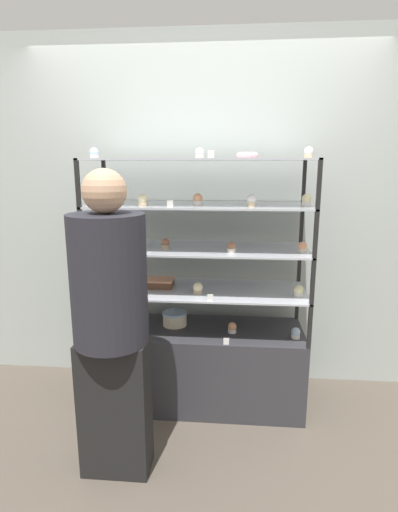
% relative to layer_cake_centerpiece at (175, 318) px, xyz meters
% --- Properties ---
extents(ground_plane, '(20.00, 20.00, 0.00)m').
position_rel_layer_cake_centerpiece_xyz_m(ground_plane, '(0.18, -0.05, -0.61)').
color(ground_plane, brown).
extents(back_wall, '(8.00, 0.05, 2.60)m').
position_rel_layer_cake_centerpiece_xyz_m(back_wall, '(0.18, 0.36, 0.69)').
color(back_wall, '#A8B2AD').
rests_on(back_wall, ground_plane).
extents(display_base, '(1.44, 0.53, 0.56)m').
position_rel_layer_cake_centerpiece_xyz_m(display_base, '(0.18, -0.05, -0.33)').
color(display_base, '#333338').
rests_on(display_base, ground_plane).
extents(display_riser_lower, '(1.44, 0.53, 0.29)m').
position_rel_layer_cake_centerpiece_xyz_m(display_riser_lower, '(0.18, -0.05, 0.22)').
color(display_riser_lower, black).
rests_on(display_riser_lower, display_base).
extents(display_riser_middle, '(1.44, 0.53, 0.29)m').
position_rel_layer_cake_centerpiece_xyz_m(display_riser_middle, '(0.18, -0.05, 0.51)').
color(display_riser_middle, black).
rests_on(display_riser_middle, display_riser_lower).
extents(display_riser_upper, '(1.44, 0.53, 0.29)m').
position_rel_layer_cake_centerpiece_xyz_m(display_riser_upper, '(0.18, -0.05, 0.80)').
color(display_riser_upper, black).
rests_on(display_riser_upper, display_riser_middle).
extents(display_riser_top, '(1.44, 0.53, 0.29)m').
position_rel_layer_cake_centerpiece_xyz_m(display_riser_top, '(0.18, -0.05, 1.09)').
color(display_riser_top, black).
rests_on(display_riser_top, display_riser_upper).
extents(layer_cake_centerpiece, '(0.17, 0.17, 0.10)m').
position_rel_layer_cake_centerpiece_xyz_m(layer_cake_centerpiece, '(0.00, 0.00, 0.00)').
color(layer_cake_centerpiece, beige).
rests_on(layer_cake_centerpiece, display_base).
extents(sheet_cake_frosted, '(0.20, 0.15, 0.06)m').
position_rel_layer_cake_centerpiece_xyz_m(sheet_cake_frosted, '(-0.10, -0.02, 0.27)').
color(sheet_cake_frosted, brown).
rests_on(sheet_cake_frosted, display_riser_lower).
extents(cupcake_0, '(0.06, 0.06, 0.07)m').
position_rel_layer_cake_centerpiece_xyz_m(cupcake_0, '(-0.47, -0.10, -0.01)').
color(cupcake_0, white).
rests_on(cupcake_0, display_base).
extents(cupcake_1, '(0.06, 0.06, 0.07)m').
position_rel_layer_cake_centerpiece_xyz_m(cupcake_1, '(0.41, -0.10, -0.01)').
color(cupcake_1, white).
rests_on(cupcake_1, display_base).
extents(cupcake_2, '(0.06, 0.06, 0.07)m').
position_rel_layer_cake_centerpiece_xyz_m(cupcake_2, '(0.82, -0.15, -0.01)').
color(cupcake_2, white).
rests_on(cupcake_2, display_base).
extents(price_tag_0, '(0.04, 0.00, 0.04)m').
position_rel_layer_cake_centerpiece_xyz_m(price_tag_0, '(0.37, -0.29, -0.03)').
color(price_tag_0, white).
rests_on(price_tag_0, display_base).
extents(cupcake_3, '(0.07, 0.07, 0.07)m').
position_rel_layer_cake_centerpiece_xyz_m(cupcake_3, '(-0.49, -0.11, 0.27)').
color(cupcake_3, beige).
rests_on(cupcake_3, display_riser_lower).
extents(cupcake_4, '(0.07, 0.07, 0.07)m').
position_rel_layer_cake_centerpiece_xyz_m(cupcake_4, '(0.18, -0.14, 0.27)').
color(cupcake_4, '#CCB28C').
rests_on(cupcake_4, display_riser_lower).
extents(cupcake_5, '(0.07, 0.07, 0.07)m').
position_rel_layer_cake_centerpiece_xyz_m(cupcake_5, '(0.83, -0.14, 0.27)').
color(cupcake_5, white).
rests_on(cupcake_5, display_riser_lower).
extents(price_tag_1, '(0.04, 0.00, 0.04)m').
position_rel_layer_cake_centerpiece_xyz_m(price_tag_1, '(0.27, -0.29, 0.26)').
color(price_tag_1, white).
rests_on(price_tag_1, display_riser_lower).
extents(cupcake_6, '(0.06, 0.06, 0.07)m').
position_rel_layer_cake_centerpiece_xyz_m(cupcake_6, '(-0.47, -0.14, 0.56)').
color(cupcake_6, '#CCB28C').
rests_on(cupcake_6, display_riser_middle).
extents(cupcake_7, '(0.06, 0.06, 0.07)m').
position_rel_layer_cake_centerpiece_xyz_m(cupcake_7, '(-0.04, -0.10, 0.56)').
color(cupcake_7, '#CCB28C').
rests_on(cupcake_7, display_riser_middle).
extents(cupcake_8, '(0.06, 0.06, 0.07)m').
position_rel_layer_cake_centerpiece_xyz_m(cupcake_8, '(0.39, -0.18, 0.56)').
color(cupcake_8, beige).
rests_on(cupcake_8, display_riser_middle).
extents(cupcake_9, '(0.06, 0.06, 0.07)m').
position_rel_layer_cake_centerpiece_xyz_m(cupcake_9, '(0.84, -0.14, 0.56)').
color(cupcake_9, beige).
rests_on(cupcake_9, display_riser_middle).
extents(price_tag_2, '(0.04, 0.00, 0.04)m').
position_rel_layer_cake_centerpiece_xyz_m(price_tag_2, '(-0.17, -0.29, 0.55)').
color(price_tag_2, white).
rests_on(price_tag_2, display_riser_middle).
extents(cupcake_10, '(0.06, 0.06, 0.08)m').
position_rel_layer_cake_centerpiece_xyz_m(cupcake_10, '(-0.49, -0.10, 0.85)').
color(cupcake_10, beige).
rests_on(cupcake_10, display_riser_upper).
extents(cupcake_11, '(0.06, 0.06, 0.08)m').
position_rel_layer_cake_centerpiece_xyz_m(cupcake_11, '(-0.16, -0.18, 0.85)').
color(cupcake_11, '#CCB28C').
rests_on(cupcake_11, display_riser_upper).
extents(cupcake_12, '(0.06, 0.06, 0.08)m').
position_rel_layer_cake_centerpiece_xyz_m(cupcake_12, '(0.18, -0.13, 0.85)').
color(cupcake_12, white).
rests_on(cupcake_12, display_riser_upper).
extents(cupcake_13, '(0.06, 0.06, 0.08)m').
position_rel_layer_cake_centerpiece_xyz_m(cupcake_13, '(0.51, -0.17, 0.85)').
color(cupcake_13, '#CCB28C').
rests_on(cupcake_13, display_riser_upper).
extents(cupcake_14, '(0.06, 0.06, 0.08)m').
position_rel_layer_cake_centerpiece_xyz_m(cupcake_14, '(0.85, -0.13, 0.85)').
color(cupcake_14, white).
rests_on(cupcake_14, display_riser_upper).
extents(price_tag_3, '(0.04, 0.00, 0.04)m').
position_rel_layer_cake_centerpiece_xyz_m(price_tag_3, '(0.03, -0.29, 0.84)').
color(price_tag_3, white).
rests_on(price_tag_3, display_riser_upper).
extents(cupcake_15, '(0.05, 0.05, 0.07)m').
position_rel_layer_cake_centerpiece_xyz_m(cupcake_15, '(-0.47, -0.15, 1.13)').
color(cupcake_15, white).
rests_on(cupcake_15, display_riser_top).
extents(cupcake_16, '(0.05, 0.05, 0.07)m').
position_rel_layer_cake_centerpiece_xyz_m(cupcake_16, '(0.19, -0.11, 1.13)').
color(cupcake_16, beige).
rests_on(cupcake_16, display_riser_top).
extents(cupcake_17, '(0.05, 0.05, 0.07)m').
position_rel_layer_cake_centerpiece_xyz_m(cupcake_17, '(0.84, -0.17, 1.13)').
color(cupcake_17, '#CCB28C').
rests_on(cupcake_17, display_riser_top).
extents(price_tag_4, '(0.04, 0.00, 0.04)m').
position_rel_layer_cake_centerpiece_xyz_m(price_tag_4, '(0.27, -0.29, 1.13)').
color(price_tag_4, white).
rests_on(price_tag_4, display_riser_top).
extents(donut_glazed, '(0.14, 0.14, 0.04)m').
position_rel_layer_cake_centerpiece_xyz_m(donut_glazed, '(0.48, 0.00, 1.12)').
color(donut_glazed, '#EFB2BC').
rests_on(donut_glazed, display_riser_top).
extents(customer_figure, '(0.39, 0.39, 1.66)m').
position_rel_layer_cake_centerpiece_xyz_m(customer_figure, '(-0.22, -0.75, 0.28)').
color(customer_figure, black).
rests_on(customer_figure, ground_plane).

